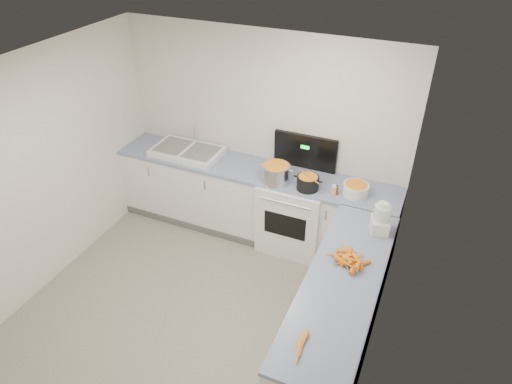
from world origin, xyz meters
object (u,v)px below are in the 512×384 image
at_px(sink, 187,151).
at_px(stove, 294,212).
at_px(mixing_bowl, 356,189).
at_px(extract_bottle, 336,191).
at_px(black_pot, 308,183).
at_px(spice_jar, 334,190).
at_px(steel_pot, 276,174).
at_px(food_processor, 381,219).

bearing_deg(sink, stove, -0.62).
bearing_deg(mixing_bowl, extract_bottle, -156.02).
distance_m(stove, mixing_bowl, 0.87).
distance_m(black_pot, spice_jar, 0.30).
bearing_deg(spice_jar, steel_pot, -179.19).
height_order(steel_pot, black_pot, steel_pot).
bearing_deg(black_pot, sink, 174.41).
bearing_deg(black_pot, spice_jar, 1.30).
bearing_deg(steel_pot, stove, 37.03).
distance_m(sink, spice_jar, 1.93).
bearing_deg(spice_jar, stove, 163.98).
bearing_deg(extract_bottle, food_processor, -40.14).
bearing_deg(stove, black_pot, -38.65).
height_order(sink, black_pot, sink).
bearing_deg(mixing_bowl, food_processor, -56.79).
height_order(stove, extract_bottle, stove).
height_order(extract_bottle, spice_jar, spice_jar).
height_order(sink, spice_jar, sink).
xyz_separation_m(sink, extract_bottle, (1.95, -0.15, 0.01)).
bearing_deg(black_pot, mixing_bowl, 10.88).
bearing_deg(black_pot, food_processor, -27.24).
xyz_separation_m(steel_pot, food_processor, (1.24, -0.45, 0.05)).
bearing_deg(extract_bottle, spice_jar, -163.74).
bearing_deg(spice_jar, extract_bottle, 16.26).
bearing_deg(sink, steel_pot, -7.36).
height_order(steel_pot, food_processor, food_processor).
bearing_deg(steel_pot, spice_jar, 0.81).
bearing_deg(sink, food_processor, -13.66).
bearing_deg(extract_bottle, stove, 165.50).
bearing_deg(mixing_bowl, sink, 178.37).
bearing_deg(steel_pot, food_processor, -19.69).
bearing_deg(mixing_bowl, stove, 176.26).
distance_m(steel_pot, black_pot, 0.38).
distance_m(black_pot, mixing_bowl, 0.52).
xyz_separation_m(stove, steel_pot, (-0.19, -0.15, 0.56)).
bearing_deg(stove, sink, 179.38).
distance_m(sink, black_pot, 1.64).
bearing_deg(spice_jar, black_pot, -178.70).
bearing_deg(sink, spice_jar, -4.53).
bearing_deg(steel_pot, mixing_bowl, 6.52).
relative_size(stove, food_processor, 4.05).
bearing_deg(black_pot, extract_bottle, 2.48).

